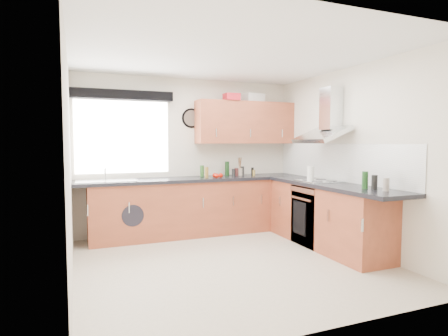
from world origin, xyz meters
name	(u,v)px	position (x,y,z in m)	size (l,w,h in m)	color
ground_plane	(231,262)	(0.00, 0.00, 0.00)	(3.60, 3.60, 0.00)	beige
ceiling	(231,55)	(0.00, 0.00, 2.50)	(3.60, 3.60, 0.02)	white
wall_back	(189,156)	(0.00, 1.80, 1.25)	(3.60, 0.02, 2.50)	silver
wall_front	(323,172)	(0.00, -1.80, 1.25)	(3.60, 0.02, 2.50)	silver
wall_left	(69,164)	(-1.80, 0.00, 1.25)	(0.02, 3.60, 2.50)	silver
wall_right	(351,158)	(1.80, 0.00, 1.25)	(0.02, 3.60, 2.50)	silver
window	(123,137)	(-1.05, 1.79, 1.55)	(1.40, 0.02, 1.10)	silver
window_blind	(123,95)	(-1.05, 1.70, 2.18)	(1.50, 0.18, 0.14)	black
splashback	(336,162)	(1.79, 0.30, 1.18)	(0.01, 3.00, 0.54)	white
base_cab_back	(188,208)	(-0.10, 1.51, 0.43)	(3.00, 0.58, 0.86)	brown
base_cab_corner	(277,202)	(1.50, 1.50, 0.43)	(0.60, 0.60, 0.86)	brown
base_cab_right	(326,216)	(1.51, 0.15, 0.43)	(0.58, 2.10, 0.86)	brown
worktop_back	(194,179)	(0.00, 1.50, 0.89)	(3.60, 0.62, 0.05)	black
worktop_right	(333,185)	(1.50, 0.00, 0.89)	(0.62, 2.42, 0.05)	black
sink	(106,178)	(-1.33, 1.50, 0.95)	(0.84, 0.46, 0.10)	silver
oven	(319,215)	(1.50, 0.30, 0.42)	(0.56, 0.58, 0.85)	black
hob_plate	(319,181)	(1.50, 0.30, 0.92)	(0.52, 0.52, 0.01)	silver
extractor_hood	(326,121)	(1.60, 0.30, 1.77)	(0.52, 0.78, 0.66)	silver
upper_cabinets	(245,123)	(0.95, 1.62, 1.80)	(1.70, 0.35, 0.70)	brown
washing_machine	(130,212)	(-1.00, 1.52, 0.43)	(0.58, 0.56, 0.86)	silver
wall_clock	(192,118)	(0.05, 1.78, 1.86)	(0.32, 0.32, 0.04)	black
casserole	(252,98)	(1.13, 1.72, 2.22)	(0.35, 0.26, 0.15)	silver
storage_box	(232,97)	(0.65, 1.52, 2.20)	(0.24, 0.20, 0.11)	red
utensil_pot	(240,172)	(0.83, 1.59, 0.97)	(0.09, 0.09, 0.12)	tan
kitchen_roll	(311,174)	(1.35, 0.30, 1.02)	(0.10, 0.10, 0.22)	silver
tomato_cluster	(217,175)	(0.35, 1.37, 0.95)	(0.16, 0.16, 0.07)	#B81001
jar_0	(236,172)	(0.76, 1.57, 0.97)	(0.07, 0.07, 0.13)	#471B19
jar_1	(234,173)	(0.68, 1.51, 0.97)	(0.06, 0.06, 0.12)	black
jar_2	(227,169)	(0.63, 1.67, 1.03)	(0.07, 0.07, 0.23)	#143713
jar_3	(252,171)	(1.06, 1.57, 0.98)	(0.04, 0.04, 0.13)	black
jar_4	(242,171)	(0.88, 1.60, 0.99)	(0.06, 0.06, 0.15)	black
jar_5	(207,172)	(0.19, 1.46, 0.99)	(0.06, 0.06, 0.17)	olive
jar_6	(254,173)	(1.04, 1.48, 0.96)	(0.04, 0.04, 0.10)	olive
jar_7	(202,171)	(0.18, 1.65, 1.00)	(0.07, 0.07, 0.18)	#28561E
bottle_0	(365,180)	(1.50, -0.61, 1.02)	(0.07, 0.07, 0.21)	#184418
bottle_1	(374,182)	(1.56, -0.70, 1.00)	(0.07, 0.07, 0.17)	black
bottle_2	(386,185)	(1.58, -0.86, 0.99)	(0.07, 0.07, 0.15)	#A4978C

